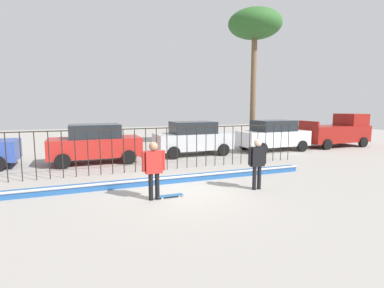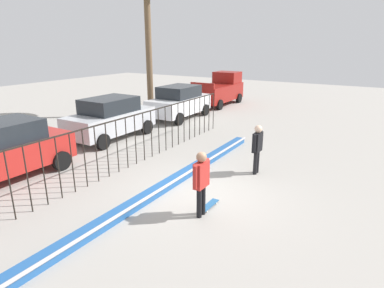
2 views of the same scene
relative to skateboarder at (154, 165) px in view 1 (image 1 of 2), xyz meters
name	(u,v)px [view 1 (image 1 of 2)]	position (x,y,z in m)	size (l,w,h in m)	color
ground_plane	(183,190)	(1.12, 0.60, -1.04)	(60.00, 60.00, 0.00)	#9E9991
bowl_coping_ledge	(172,179)	(1.12, 1.72, -0.92)	(11.00, 0.40, 0.27)	#235699
perimeter_fence	(157,144)	(1.12, 3.92, 0.09)	(14.04, 0.04, 1.86)	black
skateboarder	(154,165)	(0.00, 0.00, 0.00)	(0.70, 0.26, 1.74)	black
skateboard	(170,196)	(0.51, 0.03, -0.99)	(0.80, 0.20, 0.07)	#26598C
camera_operator	(257,159)	(3.48, -0.18, -0.03)	(0.69, 0.26, 1.70)	black
parked_car_red	(95,143)	(-1.23, 6.72, -0.07)	(4.30, 2.12, 1.90)	#B2231E
parked_car_silver	(193,138)	(4.10, 7.19, -0.07)	(4.30, 2.12, 1.90)	#B7BABF
parked_car_white	(273,135)	(9.33, 6.83, -0.07)	(4.30, 2.12, 1.90)	silver
pickup_truck	(337,131)	(14.65, 6.85, -0.01)	(4.70, 2.12, 2.24)	maroon
palm_tree_tall	(255,27)	(9.01, 8.71, 6.82)	(3.45, 3.45, 8.99)	brown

